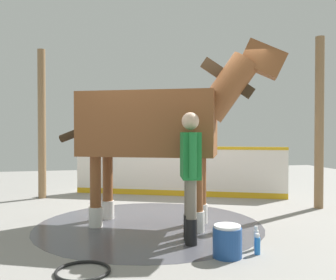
{
  "coord_description": "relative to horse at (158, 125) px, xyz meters",
  "views": [
    {
      "loc": [
        5.69,
        -1.15,
        1.37
      ],
      "look_at": [
        0.83,
        -0.03,
        1.27
      ],
      "focal_mm": 39.36,
      "sensor_mm": 36.0,
      "label": 1
    }
  ],
  "objects": [
    {
      "name": "wash_bucket",
      "position": [
        1.53,
        0.47,
        -1.3
      ],
      "size": [
        0.32,
        0.32,
        0.35
      ],
      "color": "#1E478C",
      "rests_on": "ground"
    },
    {
      "name": "horse",
      "position": [
        0.0,
        0.0,
        0.0
      ],
      "size": [
        1.72,
        3.17,
        2.66
      ],
      "rotation": [
        0.0,
        0.0,
        1.16
      ],
      "color": "brown",
      "rests_on": "ground"
    },
    {
      "name": "ground_plane",
      "position": [
        -0.4,
        0.08,
        -1.49
      ],
      "size": [
        16.0,
        16.0,
        0.02
      ],
      "primitive_type": "cube",
      "color": "gray"
    },
    {
      "name": "roof_post_near",
      "position": [
        -0.56,
        3.08,
        0.07
      ],
      "size": [
        0.16,
        0.16,
        3.09
      ],
      "primitive_type": "cylinder",
      "color": "olive",
      "rests_on": "ground"
    },
    {
      "name": "handler",
      "position": [
        0.92,
        0.23,
        -0.55
      ],
      "size": [
        0.65,
        0.3,
        1.62
      ],
      "rotation": [
        0.0,
        0.0,
        4.53
      ],
      "color": "black",
      "rests_on": "ground"
    },
    {
      "name": "bottle_shampoo",
      "position": [
        1.35,
        0.9,
        -1.35
      ],
      "size": [
        0.06,
        0.06,
        0.27
      ],
      "color": "white",
      "rests_on": "ground"
    },
    {
      "name": "roof_post_far",
      "position": [
        -2.75,
        -1.91,
        0.07
      ],
      "size": [
        0.16,
        0.16,
        3.09
      ],
      "primitive_type": "cylinder",
      "color": "olive",
      "rests_on": "ground"
    },
    {
      "name": "wet_patch",
      "position": [
        -0.05,
        -0.12,
        -1.47
      ],
      "size": [
        3.34,
        3.34,
        0.0
      ],
      "primitive_type": "cylinder",
      "color": "#4C4C54",
      "rests_on": "ground"
    },
    {
      "name": "bottle_spray",
      "position": [
        1.51,
        0.84,
        -1.37
      ],
      "size": [
        0.07,
        0.07,
        0.23
      ],
      "color": "blue",
      "rests_on": "ground"
    },
    {
      "name": "barrier_wall",
      "position": [
        -2.39,
        0.91,
        -0.98
      ],
      "size": [
        1.93,
        4.25,
        1.07
      ],
      "color": "white",
      "rests_on": "ground"
    },
    {
      "name": "hose_coil",
      "position": [
        1.63,
        -1.08,
        -1.46
      ],
      "size": [
        0.55,
        0.55,
        0.03
      ],
      "primitive_type": "torus",
      "color": "black",
      "rests_on": "ground"
    }
  ]
}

